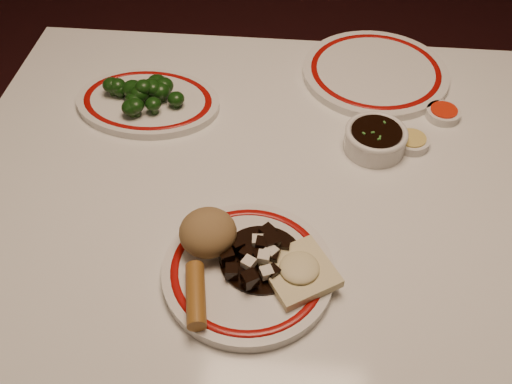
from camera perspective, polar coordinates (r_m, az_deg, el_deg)
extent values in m
plane|color=black|center=(1.58, 2.96, -18.57)|extent=(7.00, 7.00, 0.00)
cube|color=white|center=(0.97, 4.59, -0.36)|extent=(1.20, 0.90, 0.04)
cylinder|color=black|center=(1.60, -15.34, 2.11)|extent=(0.06, 0.06, 0.71)
cylinder|color=black|center=(1.61, 23.92, -0.57)|extent=(0.06, 0.06, 0.71)
cylinder|color=silver|center=(0.83, -0.79, -7.95)|extent=(0.32, 0.32, 0.02)
torus|color=#8B0A07|center=(0.83, -0.80, -7.59)|extent=(0.28, 0.28, 0.00)
ellipsoid|color=olive|center=(0.83, -4.83, -4.05)|extent=(0.08, 0.08, 0.06)
cylinder|color=#976225|center=(0.79, -6.05, -10.20)|extent=(0.04, 0.10, 0.03)
cube|color=beige|center=(0.81, 4.33, -7.98)|extent=(0.13, 0.13, 0.01)
ellipsoid|color=beige|center=(0.81, 4.37, -7.55)|extent=(0.06, 0.06, 0.02)
cylinder|color=black|center=(0.83, 0.56, -6.72)|extent=(0.12, 0.12, 0.00)
cube|color=black|center=(0.83, 0.43, -6.51)|extent=(0.03, 0.03, 0.02)
cube|color=black|center=(0.83, 1.61, -5.05)|extent=(0.03, 0.03, 0.02)
cube|color=black|center=(0.81, -2.43, -7.95)|extent=(0.02, 0.02, 0.02)
cube|color=black|center=(0.82, 1.59, -6.47)|extent=(0.02, 0.02, 0.02)
cube|color=black|center=(0.82, -0.85, -6.24)|extent=(0.03, 0.03, 0.02)
cube|color=black|center=(0.82, 0.64, -5.27)|extent=(0.02, 0.02, 0.02)
cube|color=black|center=(0.82, 0.37, -6.10)|extent=(0.02, 0.02, 0.01)
cube|color=black|center=(0.82, 0.65, -6.29)|extent=(0.02, 0.02, 0.02)
cube|color=black|center=(0.84, 2.74, -5.38)|extent=(0.02, 0.02, 0.02)
cube|color=black|center=(0.83, -1.85, -5.34)|extent=(0.02, 0.02, 0.02)
cube|color=black|center=(0.81, 1.41, -8.14)|extent=(0.02, 0.02, 0.02)
cube|color=black|center=(0.83, 1.33, -5.73)|extent=(0.02, 0.02, 0.02)
cube|color=black|center=(0.79, -0.62, -8.70)|extent=(0.03, 0.03, 0.02)
cube|color=black|center=(0.82, -2.50, -7.21)|extent=(0.02, 0.02, 0.01)
cube|color=black|center=(0.84, 1.76, -5.44)|extent=(0.02, 0.02, 0.02)
cube|color=black|center=(0.82, -2.98, -6.39)|extent=(0.03, 0.03, 0.02)
cube|color=black|center=(0.80, 1.70, -8.05)|extent=(0.02, 0.02, 0.02)
cube|color=black|center=(0.85, 1.18, -4.13)|extent=(0.03, 0.03, 0.02)
cube|color=black|center=(0.82, 0.28, -6.47)|extent=(0.02, 0.02, 0.01)
cube|color=beige|center=(0.80, 1.07, -8.03)|extent=(0.02, 0.02, 0.01)
cube|color=beige|center=(0.82, 1.52, -6.00)|extent=(0.02, 0.02, 0.01)
cube|color=beige|center=(0.81, 0.80, -6.49)|extent=(0.02, 0.02, 0.01)
cube|color=beige|center=(0.83, 0.20, -4.91)|extent=(0.02, 0.02, 0.01)
cube|color=beige|center=(0.80, -0.73, -7.09)|extent=(0.02, 0.02, 0.01)
torus|color=#8B0A07|center=(1.12, -10.79, 9.10)|extent=(0.26, 0.26, 0.00)
cylinder|color=#23471C|center=(1.10, -11.98, 8.39)|extent=(0.01, 0.01, 0.01)
ellipsoid|color=#12360D|center=(1.09, -12.10, 8.98)|extent=(0.03, 0.03, 0.02)
cylinder|color=#23471C|center=(1.13, -12.11, 9.38)|extent=(0.01, 0.01, 0.01)
ellipsoid|color=#12360D|center=(1.12, -12.24, 10.05)|extent=(0.04, 0.04, 0.03)
cylinder|color=#23471C|center=(1.15, -13.58, 9.64)|extent=(0.01, 0.01, 0.01)
ellipsoid|color=#12360D|center=(1.14, -13.69, 10.15)|extent=(0.03, 0.03, 0.02)
cylinder|color=#23471C|center=(1.15, -14.11, 9.68)|extent=(0.01, 0.01, 0.01)
ellipsoid|color=#12360D|center=(1.14, -14.26, 10.34)|extent=(0.03, 0.03, 0.03)
cylinder|color=#23471C|center=(1.10, -7.92, 8.65)|extent=(0.01, 0.01, 0.01)
ellipsoid|color=#12360D|center=(1.09, -8.00, 9.22)|extent=(0.03, 0.03, 0.03)
cylinder|color=#23471C|center=(1.12, -9.13, 9.72)|extent=(0.01, 0.01, 0.01)
ellipsoid|color=#12360D|center=(1.11, -9.23, 10.44)|extent=(0.04, 0.04, 0.03)
cylinder|color=#23471C|center=(1.12, -10.55, 9.22)|extent=(0.01, 0.01, 0.01)
ellipsoid|color=#12360D|center=(1.11, -10.65, 9.81)|extent=(0.03, 0.03, 0.03)
cylinder|color=#23471C|center=(1.08, -11.83, 7.77)|extent=(0.01, 0.01, 0.01)
ellipsoid|color=#12360D|center=(1.07, -11.96, 8.46)|extent=(0.03, 0.03, 0.03)
cylinder|color=#23471C|center=(1.11, -12.11, 8.56)|extent=(0.01, 0.01, 0.01)
ellipsoid|color=#12360D|center=(1.10, -12.21, 9.09)|extent=(0.03, 0.03, 0.02)
cylinder|color=#23471C|center=(1.14, -13.33, 9.45)|extent=(0.01, 0.01, 0.01)
ellipsoid|color=#12360D|center=(1.13, -13.45, 9.98)|extent=(0.03, 0.03, 0.02)
cylinder|color=#23471C|center=(1.09, -12.26, 7.64)|extent=(0.01, 0.01, 0.01)
ellipsoid|color=#12360D|center=(1.08, -12.39, 8.25)|extent=(0.04, 0.04, 0.03)
cylinder|color=#23471C|center=(1.11, -9.41, 9.27)|extent=(0.01, 0.01, 0.01)
ellipsoid|color=#12360D|center=(1.10, -9.52, 9.99)|extent=(0.04, 0.04, 0.03)
cylinder|color=#23471C|center=(1.13, -9.77, 9.97)|extent=(0.01, 0.01, 0.01)
ellipsoid|color=#12360D|center=(1.12, -9.88, 10.67)|extent=(0.04, 0.04, 0.03)
cylinder|color=#23471C|center=(1.12, -11.88, 9.28)|extent=(0.01, 0.01, 0.02)
ellipsoid|color=#12360D|center=(1.11, -12.02, 9.96)|extent=(0.03, 0.03, 0.02)
cylinder|color=#23471C|center=(1.12, -10.84, 9.37)|extent=(0.01, 0.01, 0.01)
ellipsoid|color=#12360D|center=(1.11, -10.97, 10.10)|extent=(0.04, 0.04, 0.03)
cylinder|color=#23471C|center=(1.11, -11.43, 8.91)|extent=(0.01, 0.01, 0.01)
ellipsoid|color=#12360D|center=(1.10, -11.57, 9.65)|extent=(0.04, 0.04, 0.03)
cylinder|color=#23471C|center=(1.08, -10.14, 8.03)|extent=(0.01, 0.01, 0.01)
ellipsoid|color=#12360D|center=(1.08, -10.24, 8.66)|extent=(0.03, 0.03, 0.02)
cylinder|color=#23471C|center=(1.14, -13.55, 9.65)|extent=(0.01, 0.01, 0.01)
ellipsoid|color=#12360D|center=(1.13, -13.69, 10.32)|extent=(0.03, 0.03, 0.03)
ellipsoid|color=#12360D|center=(1.10, -11.73, 9.83)|extent=(0.02, 0.02, 0.02)
ellipsoid|color=#12360D|center=(1.10, -10.42, 10.36)|extent=(0.03, 0.03, 0.03)
ellipsoid|color=#12360D|center=(1.09, -11.20, 10.28)|extent=(0.03, 0.03, 0.03)
ellipsoid|color=#12360D|center=(1.10, -10.29, 10.20)|extent=(0.03, 0.03, 0.02)
cylinder|color=silver|center=(1.03, 11.81, 5.05)|extent=(0.11, 0.11, 0.04)
cylinder|color=black|center=(1.02, 11.99, 5.93)|extent=(0.09, 0.09, 0.00)
cylinder|color=silver|center=(1.14, 18.19, 7.45)|extent=(0.06, 0.06, 0.02)
cylinder|color=red|center=(1.13, 18.30, 7.82)|extent=(0.05, 0.05, 0.00)
cylinder|color=silver|center=(1.06, 15.26, 4.86)|extent=(0.06, 0.06, 0.02)
cylinder|color=#D3B857|center=(1.05, 15.36, 5.24)|extent=(0.05, 0.05, 0.00)
cylinder|color=silver|center=(1.21, 11.82, 11.60)|extent=(0.30, 0.30, 0.02)
torus|color=#8B0A07|center=(1.21, 11.88, 11.91)|extent=(0.26, 0.26, 0.00)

